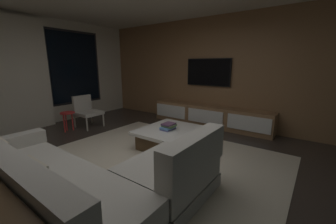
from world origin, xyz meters
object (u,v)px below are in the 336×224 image
at_px(mounted_tv, 208,72).
at_px(book_stack_on_coffee_table, 168,127).
at_px(coffee_table, 173,138).
at_px(media_console, 210,116).
at_px(accent_chair_near_window, 86,110).
at_px(sectional_couch, 84,184).
at_px(side_stool, 67,116).

bearing_deg(mounted_tv, book_stack_on_coffee_table, -174.98).
bearing_deg(coffee_table, mounted_tv, 7.31).
xyz_separation_m(book_stack_on_coffee_table, media_console, (1.78, -0.03, -0.16)).
height_order(accent_chair_near_window, media_console, accent_chair_near_window).
bearing_deg(accent_chair_near_window, sectional_couch, -123.17).
xyz_separation_m(sectional_couch, book_stack_on_coffee_table, (1.90, 0.27, 0.13)).
height_order(coffee_table, accent_chair_near_window, accent_chair_near_window).
bearing_deg(accent_chair_near_window, media_console, -53.32).
bearing_deg(side_stool, media_console, -46.62).
height_order(accent_chair_near_window, side_stool, accent_chair_near_window).
xyz_separation_m(accent_chair_near_window, mounted_tv, (2.06, -2.32, 0.92)).
height_order(sectional_couch, mounted_tv, mounted_tv).
distance_m(sectional_couch, book_stack_on_coffee_table, 1.92).
distance_m(sectional_couch, mounted_tv, 4.03).
distance_m(sectional_couch, accent_chair_near_window, 3.31).
distance_m(coffee_table, accent_chair_near_window, 2.58).
height_order(book_stack_on_coffee_table, mounted_tv, mounted_tv).
bearing_deg(side_stool, accent_chair_near_window, 0.94).
xyz_separation_m(accent_chair_near_window, media_console, (1.87, -2.52, -0.18)).
distance_m(accent_chair_near_window, side_stool, 0.50).
distance_m(coffee_table, book_stack_on_coffee_table, 0.25).
relative_size(media_console, mounted_tv, 2.61).
bearing_deg(coffee_table, book_stack_on_coffee_table, 122.83).
height_order(sectional_couch, media_console, sectional_couch).
bearing_deg(mounted_tv, media_console, -132.44).
distance_m(accent_chair_near_window, mounted_tv, 3.23).
bearing_deg(book_stack_on_coffee_table, accent_chair_near_window, 92.17).
relative_size(sectional_couch, mounted_tv, 2.10).
bearing_deg(coffee_table, media_console, 1.57).
height_order(accent_chair_near_window, mounted_tv, mounted_tv).
distance_m(coffee_table, mounted_tv, 2.25).
height_order(book_stack_on_coffee_table, accent_chair_near_window, accent_chair_near_window).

